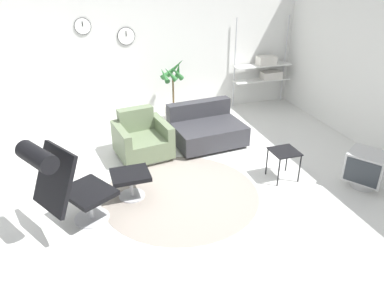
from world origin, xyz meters
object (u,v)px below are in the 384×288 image
object	(u,v)px
potted_plant	(173,98)
shelf_unit	(266,69)
couch_low	(206,130)
crt_television	(366,168)
lounge_chair	(61,178)
ottoman	(131,179)
armchair_red	(142,140)
side_table	(284,154)

from	to	relation	value
potted_plant	shelf_unit	xyz separation A→B (m)	(2.17, 0.22, 0.36)
couch_low	crt_television	size ratio (longest dim) A/B	1.88
lounge_chair	potted_plant	xyz separation A→B (m)	(2.14, 2.96, -0.28)
couch_low	crt_television	bearing A→B (deg)	123.62
potted_plant	crt_television	bearing A→B (deg)	-59.66
ottoman	armchair_red	distance (m)	1.20
side_table	couch_low	bearing A→B (deg)	113.75
lounge_chair	side_table	size ratio (longest dim) A/B	2.65
crt_television	shelf_unit	bearing A→B (deg)	-37.40
couch_low	potted_plant	xyz separation A→B (m)	(-0.26, 1.19, 0.21)
ottoman	couch_low	world-z (taller)	couch_low
potted_plant	armchair_red	bearing A→B (deg)	-124.45
crt_television	armchair_red	bearing A→B (deg)	22.36
couch_low	side_table	distance (m)	1.65
armchair_red	potted_plant	bearing A→B (deg)	-132.51
potted_plant	couch_low	bearing A→B (deg)	-77.61
ottoman	couch_low	size ratio (longest dim) A/B	0.41
side_table	shelf_unit	size ratio (longest dim) A/B	0.24
crt_television	potted_plant	size ratio (longest dim) A/B	0.54
ottoman	couch_low	xyz separation A→B (m)	(1.56, 1.28, -0.04)
armchair_red	potted_plant	distance (m)	1.63
crt_television	couch_low	bearing A→B (deg)	5.24
ottoman	crt_television	distance (m)	3.31
shelf_unit	couch_low	bearing A→B (deg)	-143.31
lounge_chair	ottoman	size ratio (longest dim) A/B	2.36
lounge_chair	couch_low	xyz separation A→B (m)	(2.40, 1.77, -0.49)
ottoman	potted_plant	bearing A→B (deg)	62.25
crt_television	shelf_unit	xyz separation A→B (m)	(0.25, 3.49, 0.52)
armchair_red	shelf_unit	size ratio (longest dim) A/B	0.49
lounge_chair	armchair_red	distance (m)	2.09
ottoman	shelf_unit	size ratio (longest dim) A/B	0.27
lounge_chair	armchair_red	size ratio (longest dim) A/B	1.31
lounge_chair	side_table	distance (m)	3.09
shelf_unit	armchair_red	bearing A→B (deg)	-153.18
shelf_unit	potted_plant	bearing A→B (deg)	-174.11
armchair_red	side_table	bearing A→B (deg)	135.39
side_table	potted_plant	distance (m)	2.85
side_table	potted_plant	size ratio (longest dim) A/B	0.37
lounge_chair	couch_low	world-z (taller)	lounge_chair
ottoman	couch_low	bearing A→B (deg)	39.30
couch_low	shelf_unit	bearing A→B (deg)	-148.20
couch_low	crt_television	distance (m)	2.65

